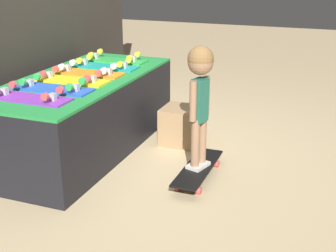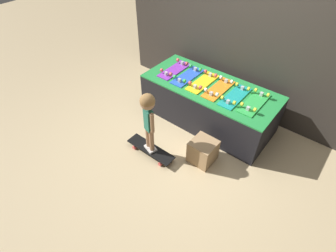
{
  "view_description": "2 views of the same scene",
  "coord_description": "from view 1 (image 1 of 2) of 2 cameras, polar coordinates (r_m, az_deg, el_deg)",
  "views": [
    {
      "loc": [
        -3.25,
        -1.47,
        1.58
      ],
      "look_at": [
        -0.04,
        -0.25,
        0.32
      ],
      "focal_mm": 50.0,
      "sensor_mm": 36.0,
      "label": 1
    },
    {
      "loc": [
        1.51,
        -2.28,
        2.75
      ],
      "look_at": [
        -0.14,
        -0.25,
        0.34
      ],
      "focal_mm": 28.0,
      "sensor_mm": 36.0,
      "label": 2
    }
  ],
  "objects": [
    {
      "name": "ground_plane",
      "position": [
        3.9,
        -3.16,
        -3.8
      ],
      "size": [
        16.0,
        16.0,
        0.0
      ],
      "primitive_type": "plane",
      "color": "tan"
    },
    {
      "name": "child",
      "position": [
        3.29,
        3.93,
        5.08
      ],
      "size": [
        0.21,
        0.18,
        0.91
      ],
      "rotation": [
        0.0,
        0.0,
        -0.29
      ],
      "color": "silver",
      "rests_on": "skateboard_on_floor"
    },
    {
      "name": "skateboard_yellow_on_rack",
      "position": [
        3.82,
        -11.72,
        5.59
      ],
      "size": [
        0.21,
        0.61,
        0.09
      ],
      "color": "yellow",
      "rests_on": "display_rack"
    },
    {
      "name": "skateboard_teal_on_rack",
      "position": [
        4.26,
        -7.75,
        7.3
      ],
      "size": [
        0.21,
        0.61,
        0.09
      ],
      "color": "teal",
      "rests_on": "display_rack"
    },
    {
      "name": "skateboard_on_floor",
      "position": [
        3.52,
        3.68,
        -5.24
      ],
      "size": [
        0.72,
        0.19,
        0.09
      ],
      "color": "black",
      "rests_on": "ground_plane"
    },
    {
      "name": "storage_box",
      "position": [
        4.12,
        1.55,
        0.06
      ],
      "size": [
        0.32,
        0.32,
        0.33
      ],
      "color": "#A37F56",
      "rests_on": "ground_plane"
    },
    {
      "name": "display_rack",
      "position": [
        4.03,
        -10.47,
        1.49
      ],
      "size": [
        1.97,
        0.86,
        0.63
      ],
      "color": "black",
      "rests_on": "ground_plane"
    },
    {
      "name": "skateboard_green_on_rack",
      "position": [
        4.51,
        -6.53,
        8.06
      ],
      "size": [
        0.21,
        0.61,
        0.09
      ],
      "color": "green",
      "rests_on": "display_rack"
    },
    {
      "name": "skateboard_orange_on_rack",
      "position": [
        4.04,
        -9.72,
        6.51
      ],
      "size": [
        0.21,
        0.61,
        0.09
      ],
      "color": "orange",
      "rests_on": "display_rack"
    },
    {
      "name": "skateboard_purple_on_rack",
      "position": [
        3.41,
        -16.61,
        3.41
      ],
      "size": [
        0.21,
        0.61,
        0.09
      ],
      "color": "purple",
      "rests_on": "display_rack"
    },
    {
      "name": "back_wall",
      "position": [
        4.21,
        -18.78,
        13.68
      ],
      "size": [
        3.99,
        0.1,
        2.36
      ],
      "color": "#332D28",
      "rests_on": "ground_plane"
    },
    {
      "name": "skateboard_blue_on_rack",
      "position": [
        3.6,
        -13.83,
        4.55
      ],
      "size": [
        0.21,
        0.61,
        0.09
      ],
      "color": "blue",
      "rests_on": "display_rack"
    }
  ]
}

